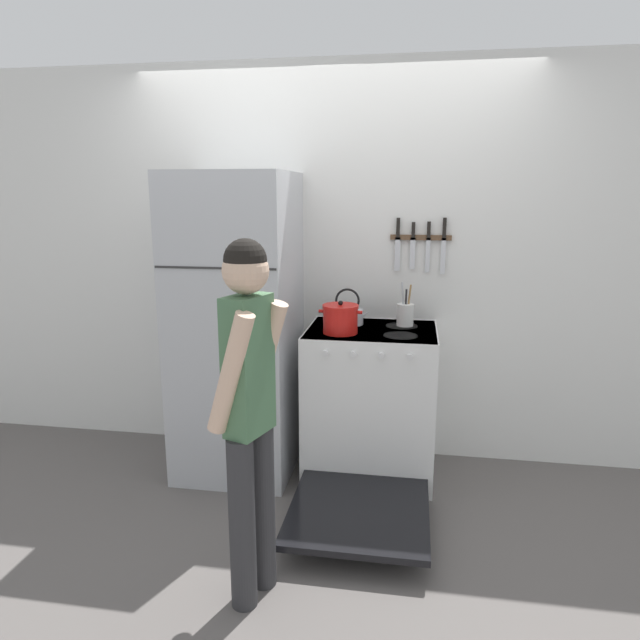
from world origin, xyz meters
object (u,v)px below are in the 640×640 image
at_px(person, 249,403).
at_px(stove_range, 370,405).
at_px(tea_kettle, 348,314).
at_px(refrigerator, 237,326).
at_px(utensil_jar, 405,314).
at_px(dutch_oven_pot, 340,319).

bearing_deg(person, stove_range, -0.58).
bearing_deg(tea_kettle, stove_range, -45.21).
distance_m(refrigerator, utensil_jar, 1.05).
bearing_deg(person, dutch_oven_pot, 6.52).
distance_m(dutch_oven_pot, person, 1.13).
height_order(dutch_oven_pot, utensil_jar, utensil_jar).
bearing_deg(dutch_oven_pot, tea_kettle, 86.78).
bearing_deg(tea_kettle, refrigerator, -165.52).
distance_m(dutch_oven_pot, tea_kettle, 0.25).
distance_m(refrigerator, dutch_oven_pot, 0.67).
bearing_deg(person, utensil_jar, -5.58).
distance_m(refrigerator, stove_range, 0.96).
relative_size(refrigerator, dutch_oven_pot, 7.25).
bearing_deg(dutch_oven_pot, refrigerator, 173.52).
relative_size(tea_kettle, utensil_jar, 0.92).
relative_size(stove_range, dutch_oven_pot, 5.34).
distance_m(dutch_oven_pot, utensil_jar, 0.45).
height_order(refrigerator, tea_kettle, refrigerator).
bearing_deg(utensil_jar, tea_kettle, -178.99).
distance_m(utensil_jar, person, 1.49).
xyz_separation_m(tea_kettle, utensil_jar, (0.36, 0.01, 0.01)).
bearing_deg(utensil_jar, dutch_oven_pot, -145.69).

